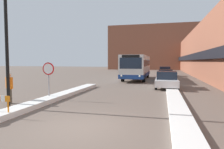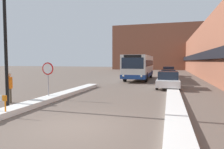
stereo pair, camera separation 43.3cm
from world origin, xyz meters
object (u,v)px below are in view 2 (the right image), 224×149
parked_car_middle (168,75)px  stop_sign (48,73)px  pedestrian (9,85)px  city_bus (139,67)px  parked_car_back (169,71)px  street_lamp (10,29)px  parked_car_front (168,80)px

parked_car_middle → stop_sign: bearing=-115.6°
pedestrian → parked_car_middle: bearing=88.3°
city_bus → parked_car_middle: 3.80m
stop_sign → pedestrian: (-1.55, -1.48, -0.63)m
parked_car_middle → parked_car_back: (0.00, 7.78, 0.07)m
parked_car_middle → street_lamp: (-7.54, -17.24, 3.29)m
city_bus → street_lamp: size_ratio=1.62×
parked_car_front → pedestrian: pedestrian is taller
parked_car_front → pedestrian: size_ratio=2.62×
street_lamp → pedestrian: bearing=137.9°
city_bus → stop_sign: (-3.45, -15.20, -0.04)m
parked_car_front → street_lamp: street_lamp is taller
parked_car_middle → stop_sign: size_ratio=1.84×
parked_car_front → street_lamp: size_ratio=0.70×
stop_sign → street_lamp: size_ratio=0.36×
city_bus → parked_car_front: city_bus is taller
city_bus → pedestrian: bearing=-106.7°
parked_car_back → street_lamp: 26.33m
street_lamp → parked_car_back: bearing=73.2°
city_bus → parked_car_middle: (3.64, -0.42, -1.01)m
stop_sign → street_lamp: bearing=-100.5°
parked_car_middle → city_bus: bearing=173.4°
city_bus → parked_car_back: (3.64, 7.35, -0.94)m
parked_car_middle → pedestrian: bearing=-118.0°
stop_sign → parked_car_middle: bearing=64.4°
parked_car_front → city_bus: bearing=115.7°
stop_sign → city_bus: bearing=77.2°
parked_car_back → pedestrian: size_ratio=2.76×
pedestrian → parked_car_front: bearing=72.9°
parked_car_back → street_lamp: (-7.54, -25.02, 3.22)m
stop_sign → street_lamp: (-0.46, -2.47, 2.31)m
street_lamp → city_bus: bearing=77.5°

